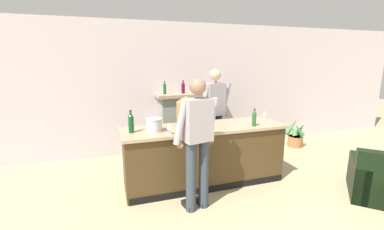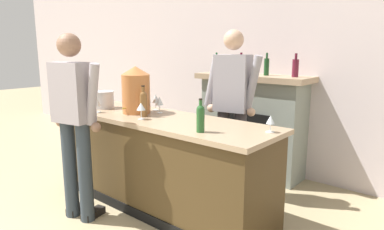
% 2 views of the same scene
% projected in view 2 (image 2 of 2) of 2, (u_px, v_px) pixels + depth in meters
% --- Properties ---
extents(wall_back_panel, '(12.00, 0.07, 2.75)m').
position_uv_depth(wall_back_panel, '(254.00, 67.00, 4.59)').
color(wall_back_panel, silver).
rests_on(wall_back_panel, ground_plane).
extents(bar_counter, '(2.59, 0.77, 0.95)m').
position_uv_depth(bar_counter, '(157.00, 161.00, 3.54)').
color(bar_counter, '#443119').
rests_on(bar_counter, ground_plane).
extents(fireplace_stone, '(1.49, 0.52, 1.57)m').
position_uv_depth(fireplace_stone, '(252.00, 124.00, 4.44)').
color(fireplace_stone, gray).
rests_on(fireplace_stone, ground_plane).
extents(person_customer, '(0.65, 0.36, 1.76)m').
position_uv_depth(person_customer, '(74.00, 120.00, 3.16)').
color(person_customer, '#303A43').
rests_on(person_customer, ground_plane).
extents(person_bartender, '(0.65, 0.35, 1.81)m').
position_uv_depth(person_bartender, '(232.00, 107.00, 3.65)').
color(person_bartender, '#3C383E').
rests_on(person_bartender, ground_plane).
extents(copper_dispenser, '(0.30, 0.34, 0.49)m').
position_uv_depth(copper_dispenser, '(136.00, 90.00, 3.59)').
color(copper_dispenser, '#C3743D').
rests_on(copper_dispenser, bar_counter).
extents(ice_bucket_steel, '(0.24, 0.24, 0.19)m').
position_uv_depth(ice_bucket_steel, '(104.00, 100.00, 3.90)').
color(ice_bucket_steel, silver).
rests_on(ice_bucket_steel, bar_counter).
extents(wine_bottle_cabernet_heavy, '(0.08, 0.08, 0.33)m').
position_uv_depth(wine_bottle_cabernet_heavy, '(90.00, 93.00, 4.13)').
color(wine_bottle_cabernet_heavy, '#0F4520').
rests_on(wine_bottle_cabernet_heavy, bar_counter).
extents(wine_bottle_riesling_slim, '(0.07, 0.07, 0.28)m').
position_uv_depth(wine_bottle_riesling_slim, '(200.00, 117.00, 2.78)').
color(wine_bottle_riesling_slim, '#245627').
rests_on(wine_bottle_riesling_slim, bar_counter).
extents(wine_bottle_burgundy_dark, '(0.07, 0.07, 0.31)m').
position_uv_depth(wine_bottle_burgundy_dark, '(143.00, 103.00, 3.41)').
color(wine_bottle_burgundy_dark, brown).
rests_on(wine_bottle_burgundy_dark, bar_counter).
extents(wine_glass_near_bucket, '(0.08, 0.08, 0.18)m').
position_uv_depth(wine_glass_near_bucket, '(156.00, 99.00, 3.75)').
color(wine_glass_near_bucket, silver).
rests_on(wine_glass_near_bucket, bar_counter).
extents(wine_glass_by_dispenser, '(0.08, 0.08, 0.18)m').
position_uv_depth(wine_glass_by_dispenser, '(160.00, 101.00, 3.60)').
color(wine_glass_by_dispenser, silver).
rests_on(wine_glass_by_dispenser, bar_counter).
extents(wine_glass_mid_counter, '(0.08, 0.08, 0.16)m').
position_uv_depth(wine_glass_mid_counter, '(97.00, 103.00, 3.63)').
color(wine_glass_mid_counter, silver).
rests_on(wine_glass_mid_counter, bar_counter).
extents(wine_glass_front_right, '(0.09, 0.09, 0.16)m').
position_uv_depth(wine_glass_front_right, '(141.00, 107.00, 3.28)').
color(wine_glass_front_right, silver).
rests_on(wine_glass_front_right, bar_counter).
extents(wine_glass_front_left, '(0.07, 0.07, 0.14)m').
position_uv_depth(wine_glass_front_left, '(271.00, 121.00, 2.78)').
color(wine_glass_front_left, silver).
rests_on(wine_glass_front_left, bar_counter).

